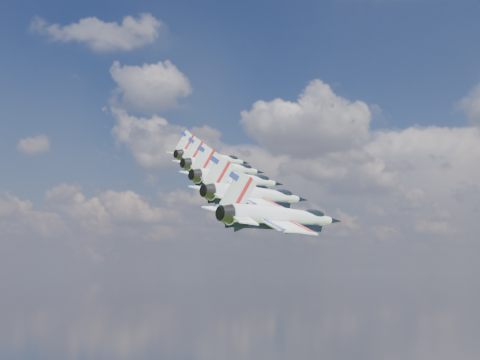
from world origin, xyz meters
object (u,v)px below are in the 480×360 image
Objects in this scene: jet_3 at (259,196)px; jet_4 at (286,218)px; jet_2 at (240,180)px; jet_0 at (214,159)px; jet_1 at (226,168)px.

jet_3 is 12.37m from jet_4.
jet_2 is at bearing 152.67° from jet_3.
jet_3 is (25.90, -24.54, -10.22)m from jet_0.
jet_2 is at bearing 152.67° from jet_4.
jet_3 is at bearing -27.33° from jet_0.
jet_1 reaches higher than jet_2.
jet_0 is 37.12m from jet_3.
jet_1 is at bearing 152.67° from jet_4.
jet_2 reaches higher than jet_4.
jet_2 is (8.63, -8.18, -3.41)m from jet_1.
jet_3 reaches higher than jet_4.
jet_4 is (8.63, -8.18, -3.41)m from jet_3.
jet_2 is at bearing -27.33° from jet_0.
jet_1 reaches higher than jet_3.
jet_0 reaches higher than jet_2.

